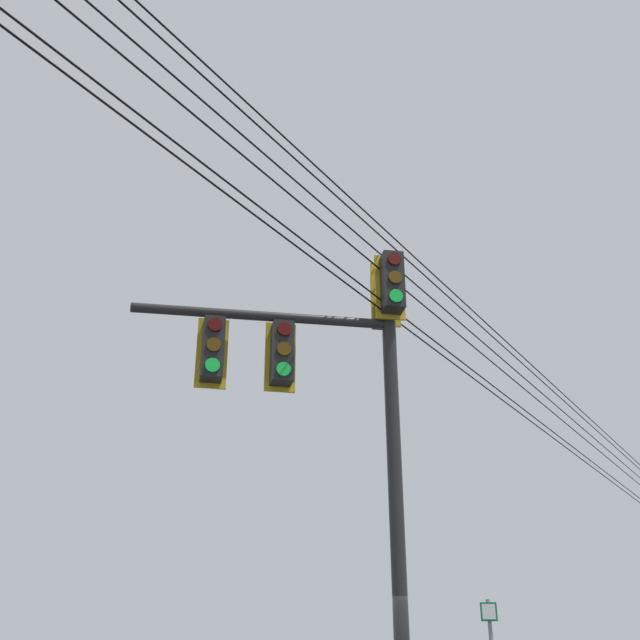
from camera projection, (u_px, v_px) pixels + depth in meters
name	position (u px, v px, depth m)	size (l,w,h in m)	color
signal_mast_assembly	(341.00, 388.00, 10.34)	(2.42, 3.59, 7.33)	black
overhead_wire_span	(431.00, 307.00, 12.38)	(9.58, 32.33, 2.11)	black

